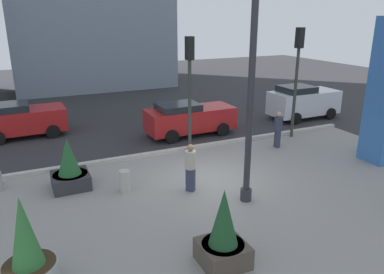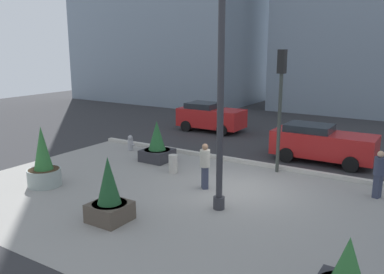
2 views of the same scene
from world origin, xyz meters
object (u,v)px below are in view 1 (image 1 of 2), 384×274
(car_far_lane, at_px, (303,102))
(pedestrian_on_sidewalk, at_px, (190,166))
(traffic_light_far_side, at_px, (297,66))
(potted_plant_curbside, at_px, (223,235))
(concrete_bollard, at_px, (125,181))
(potted_plant_near_left, at_px, (70,169))
(car_passing_lane, at_px, (22,119))
(lamp_post, at_px, (251,99))
(traffic_light_corner, at_px, (190,77))
(pedestrian_by_curb, at_px, (278,128))
(potted_plant_by_pillar, at_px, (28,257))
(car_curb_west, at_px, (189,118))

(car_far_lane, bearing_deg, pedestrian_on_sidewalk, -149.10)
(traffic_light_far_side, bearing_deg, potted_plant_curbside, -137.69)
(concrete_bollard, height_order, traffic_light_far_side, traffic_light_far_side)
(potted_plant_curbside, bearing_deg, potted_plant_near_left, 114.83)
(potted_plant_near_left, bearing_deg, car_far_lane, 16.14)
(potted_plant_near_left, bearing_deg, car_passing_lane, 100.42)
(lamp_post, relative_size, traffic_light_corner, 1.39)
(pedestrian_by_curb, bearing_deg, car_passing_lane, 147.50)
(potted_plant_by_pillar, bearing_deg, potted_plant_near_left, 72.95)
(potted_plant_by_pillar, bearing_deg, pedestrian_on_sidewalk, 29.37)
(concrete_bollard, distance_m, car_curb_west, 6.60)
(traffic_light_corner, bearing_deg, pedestrian_on_sidewalk, -114.14)
(car_far_lane, bearing_deg, potted_plant_near_left, -163.86)
(potted_plant_near_left, bearing_deg, traffic_light_corner, 14.42)
(lamp_post, xyz_separation_m, potted_plant_curbside, (-2.24, -2.48, -2.51))
(pedestrian_on_sidewalk, bearing_deg, lamp_post, -45.81)
(potted_plant_near_left, bearing_deg, car_curb_west, 31.25)
(potted_plant_curbside, xyz_separation_m, traffic_light_corner, (2.38, 7.07, 2.48))
(potted_plant_curbside, xyz_separation_m, potted_plant_by_pillar, (-4.14, 0.98, 0.03))
(lamp_post, xyz_separation_m, car_far_lane, (8.34, 7.13, -2.32))
(concrete_bollard, height_order, pedestrian_by_curb, pedestrian_by_curb)
(potted_plant_curbside, height_order, traffic_light_far_side, traffic_light_far_side)
(car_far_lane, height_order, pedestrian_on_sidewalk, car_far_lane)
(potted_plant_by_pillar, bearing_deg, potted_plant_curbside, -13.29)
(potted_plant_near_left, bearing_deg, potted_plant_by_pillar, -107.05)
(traffic_light_corner, bearing_deg, concrete_bollard, -145.61)
(potted_plant_near_left, relative_size, traffic_light_corner, 0.37)
(concrete_bollard, bearing_deg, pedestrian_on_sidewalk, -23.92)
(potted_plant_by_pillar, xyz_separation_m, pedestrian_by_curb, (10.37, 5.18, 0.10))
(pedestrian_by_curb, height_order, pedestrian_on_sidewalk, pedestrian_on_sidewalk)
(car_far_lane, height_order, car_passing_lane, car_far_lane)
(lamp_post, relative_size, pedestrian_by_curb, 4.15)
(lamp_post, relative_size, car_far_lane, 1.70)
(potted_plant_near_left, xyz_separation_m, car_curb_west, (6.13, 3.72, 0.15))
(potted_plant_by_pillar, height_order, traffic_light_far_side, traffic_light_far_side)
(car_curb_west, bearing_deg, potted_plant_by_pillar, -131.75)
(potted_plant_by_pillar, xyz_separation_m, car_far_lane, (14.72, 8.63, 0.17))
(potted_plant_by_pillar, distance_m, car_curb_west, 11.41)
(car_passing_lane, bearing_deg, car_curb_west, -23.04)
(potted_plant_near_left, relative_size, pedestrian_by_curb, 1.10)
(concrete_bollard, xyz_separation_m, traffic_light_corner, (3.45, 2.36, 2.87))
(traffic_light_corner, height_order, car_curb_west, traffic_light_corner)
(potted_plant_by_pillar, relative_size, concrete_bollard, 2.93)
(concrete_bollard, distance_m, car_far_lane, 12.65)
(potted_plant_by_pillar, bearing_deg, car_passing_lane, 88.98)
(traffic_light_corner, xyz_separation_m, pedestrian_on_sidewalk, (-1.45, -3.24, -2.33))
(car_far_lane, xyz_separation_m, car_passing_lane, (-14.51, 3.03, -0.11))
(car_far_lane, distance_m, car_curb_west, 7.12)
(traffic_light_corner, relative_size, car_passing_lane, 1.25)
(pedestrian_by_curb, bearing_deg, traffic_light_far_side, 30.91)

